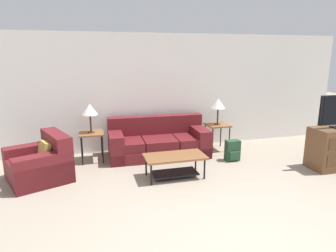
{
  "coord_description": "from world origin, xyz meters",
  "views": [
    {
      "loc": [
        -1.64,
        -2.33,
        2.14
      ],
      "look_at": [
        -0.16,
        3.05,
        0.8
      ],
      "focal_mm": 32.0,
      "sensor_mm": 36.0,
      "label": 1
    }
  ],
  "objects_px": {
    "couch": "(158,142)",
    "armchair": "(41,164)",
    "table_lamp_left": "(90,110)",
    "backpack": "(233,151)",
    "side_table_right": "(217,127)",
    "coffee_table": "(175,161)",
    "table_lamp_right": "(218,104)",
    "side_table_left": "(91,136)"
  },
  "relations": [
    {
      "from": "armchair",
      "to": "side_table_left",
      "type": "xyz_separation_m",
      "value": [
        0.88,
        0.75,
        0.25
      ]
    },
    {
      "from": "armchair",
      "to": "side_table_left",
      "type": "height_order",
      "value": "armchair"
    },
    {
      "from": "armchair",
      "to": "coffee_table",
      "type": "relative_size",
      "value": 1.17
    },
    {
      "from": "coffee_table",
      "to": "couch",
      "type": "bearing_deg",
      "value": 90.15
    },
    {
      "from": "couch",
      "to": "side_table_right",
      "type": "xyz_separation_m",
      "value": [
        1.39,
        0.02,
        0.24
      ]
    },
    {
      "from": "side_table_left",
      "to": "coffee_table",
      "type": "bearing_deg",
      "value": -42.44
    },
    {
      "from": "couch",
      "to": "table_lamp_right",
      "type": "relative_size",
      "value": 3.63
    },
    {
      "from": "coffee_table",
      "to": "side_table_left",
      "type": "bearing_deg",
      "value": 137.56
    },
    {
      "from": "table_lamp_right",
      "to": "armchair",
      "type": "bearing_deg",
      "value": -168.45
    },
    {
      "from": "couch",
      "to": "armchair",
      "type": "xyz_separation_m",
      "value": [
        -2.27,
        -0.73,
        -0.01
      ]
    },
    {
      "from": "couch",
      "to": "backpack",
      "type": "height_order",
      "value": "couch"
    },
    {
      "from": "armchair",
      "to": "side_table_left",
      "type": "relative_size",
      "value": 2.09
    },
    {
      "from": "table_lamp_left",
      "to": "table_lamp_right",
      "type": "height_order",
      "value": "same"
    },
    {
      "from": "side_table_left",
      "to": "backpack",
      "type": "distance_m",
      "value": 2.91
    },
    {
      "from": "armchair",
      "to": "side_table_left",
      "type": "bearing_deg",
      "value": 40.23
    },
    {
      "from": "table_lamp_left",
      "to": "table_lamp_right",
      "type": "bearing_deg",
      "value": 0.0
    },
    {
      "from": "couch",
      "to": "coffee_table",
      "type": "height_order",
      "value": "couch"
    },
    {
      "from": "coffee_table",
      "to": "side_table_left",
      "type": "distance_m",
      "value": 1.9
    },
    {
      "from": "side_table_right",
      "to": "table_lamp_left",
      "type": "height_order",
      "value": "table_lamp_left"
    },
    {
      "from": "couch",
      "to": "backpack",
      "type": "xyz_separation_m",
      "value": [
        1.4,
        -0.73,
        -0.09
      ]
    },
    {
      "from": "side_table_left",
      "to": "table_lamp_right",
      "type": "relative_size",
      "value": 1.03
    },
    {
      "from": "side_table_right",
      "to": "backpack",
      "type": "xyz_separation_m",
      "value": [
        0.02,
        -0.75,
        -0.33
      ]
    },
    {
      "from": "backpack",
      "to": "side_table_right",
      "type": "bearing_deg",
      "value": 91.16
    },
    {
      "from": "armchair",
      "to": "backpack",
      "type": "relative_size",
      "value": 2.93
    },
    {
      "from": "couch",
      "to": "side_table_left",
      "type": "height_order",
      "value": "couch"
    },
    {
      "from": "couch",
      "to": "table_lamp_left",
      "type": "xyz_separation_m",
      "value": [
        -1.39,
        0.02,
        0.77
      ]
    },
    {
      "from": "side_table_left",
      "to": "armchair",
      "type": "bearing_deg",
      "value": -139.77
    },
    {
      "from": "couch",
      "to": "coffee_table",
      "type": "relative_size",
      "value": 1.98
    },
    {
      "from": "backpack",
      "to": "coffee_table",
      "type": "bearing_deg",
      "value": -159.56
    },
    {
      "from": "coffee_table",
      "to": "backpack",
      "type": "distance_m",
      "value": 1.49
    },
    {
      "from": "table_lamp_left",
      "to": "side_table_left",
      "type": "bearing_deg",
      "value": -116.57
    },
    {
      "from": "table_lamp_right",
      "to": "backpack",
      "type": "xyz_separation_m",
      "value": [
        0.02,
        -0.75,
        -0.86
      ]
    },
    {
      "from": "armchair",
      "to": "backpack",
      "type": "distance_m",
      "value": 3.67
    },
    {
      "from": "coffee_table",
      "to": "table_lamp_right",
      "type": "xyz_separation_m",
      "value": [
        1.38,
        1.27,
        0.76
      ]
    },
    {
      "from": "couch",
      "to": "armchair",
      "type": "height_order",
      "value": "couch"
    },
    {
      "from": "side_table_left",
      "to": "backpack",
      "type": "height_order",
      "value": "side_table_left"
    },
    {
      "from": "side_table_left",
      "to": "backpack",
      "type": "relative_size",
      "value": 1.4
    },
    {
      "from": "coffee_table",
      "to": "table_lamp_right",
      "type": "bearing_deg",
      "value": 42.62
    },
    {
      "from": "side_table_left",
      "to": "table_lamp_left",
      "type": "xyz_separation_m",
      "value": [
        0.0,
        0.0,
        0.53
      ]
    },
    {
      "from": "coffee_table",
      "to": "table_lamp_right",
      "type": "relative_size",
      "value": 1.83
    },
    {
      "from": "side_table_right",
      "to": "coffee_table",
      "type": "bearing_deg",
      "value": -137.38
    },
    {
      "from": "side_table_left",
      "to": "table_lamp_right",
      "type": "height_order",
      "value": "table_lamp_right"
    }
  ]
}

